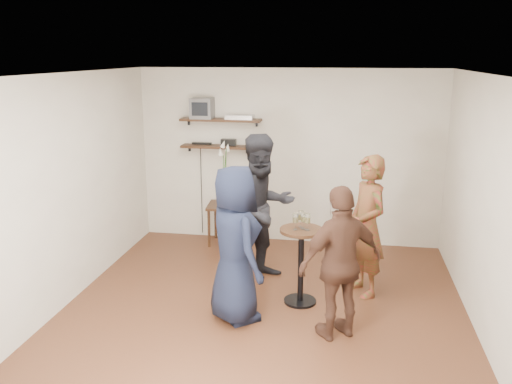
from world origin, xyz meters
TOP-DOWN VIEW (x-y plane):
  - room at (0.00, 0.00)m, footprint 4.58×5.08m
  - shelf_upper at (-1.00, 2.38)m, footprint 1.20×0.25m
  - shelf_lower at (-1.00, 2.38)m, footprint 1.20×0.25m
  - crt_monitor at (-1.27, 2.38)m, footprint 0.32×0.30m
  - dvd_deck at (-0.71, 2.38)m, footprint 0.40×0.24m
  - radio at (-0.89, 2.38)m, footprint 0.22×0.10m
  - power_strip at (-1.31, 2.42)m, footprint 0.30×0.05m
  - side_table at (-0.91, 2.20)m, footprint 0.55×0.55m
  - vase_lilies at (-0.91, 2.20)m, footprint 0.19×0.20m
  - drinks_table at (0.39, 0.37)m, footprint 0.49×0.49m
  - wine_glass_fl at (0.32, 0.33)m, footprint 0.06×0.06m
  - wine_glass_fr at (0.45, 0.33)m, footprint 0.06×0.06m
  - wine_glass_bl at (0.37, 0.44)m, footprint 0.06×0.06m
  - wine_glass_br at (0.41, 0.37)m, footprint 0.06×0.06m
  - person_plaid at (1.12, 0.76)m, footprint 0.64×0.73m
  - person_dark at (-0.15, 1.00)m, footprint 1.15×1.13m
  - person_navy at (-0.27, -0.12)m, footprint 0.93×0.99m
  - person_brown at (0.84, -0.32)m, footprint 0.98×0.83m

SIDE VIEW (x-z plane):
  - side_table at x=-0.91m, z-range 0.20..0.82m
  - drinks_table at x=0.39m, z-range 0.13..1.02m
  - person_brown at x=0.84m, z-range 0.00..1.58m
  - person_plaid at x=1.12m, z-range 0.00..1.69m
  - person_navy at x=-0.27m, z-range 0.00..1.69m
  - vase_lilies at x=-0.91m, z-range 0.43..1.42m
  - person_dark at x=-0.15m, z-range 0.00..1.86m
  - wine_glass_br at x=0.41m, z-range 0.93..1.12m
  - wine_glass_bl at x=0.37m, z-range 0.93..1.12m
  - wine_glass_fl at x=0.32m, z-range 0.93..1.12m
  - wine_glass_fr at x=0.45m, z-range 0.93..1.12m
  - room at x=0.00m, z-range -0.04..2.64m
  - shelf_lower at x=-1.00m, z-range 1.43..1.47m
  - power_strip at x=-1.31m, z-range 1.47..1.50m
  - radio at x=-0.89m, z-range 1.47..1.57m
  - shelf_upper at x=-1.00m, z-range 1.83..1.87m
  - dvd_deck at x=-0.71m, z-range 1.87..1.93m
  - crt_monitor at x=-1.27m, z-range 1.87..2.17m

